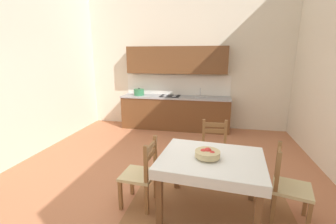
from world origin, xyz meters
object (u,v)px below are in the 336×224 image
object	(u,v)px
dining_chair_window_side	(288,187)
dining_chair_tv_side	(141,174)
kitchen_cabinetry	(175,98)
dining_chair_kitchen_side	(214,151)
dining_table	(211,167)
fruit_bowl	(207,154)

from	to	relation	value
dining_chair_window_side	dining_chair_tv_side	size ratio (longest dim) A/B	1.00
kitchen_cabinetry	dining_chair_kitchen_side	world-z (taller)	kitchen_cabinetry
dining_table	fruit_bowl	distance (m)	0.20
dining_chair_kitchen_side	dining_chair_tv_side	distance (m)	1.36
dining_chair_tv_side	kitchen_cabinetry	bearing A→B (deg)	92.30
dining_table	dining_chair_window_side	distance (m)	0.93
kitchen_cabinetry	dining_chair_tv_side	world-z (taller)	kitchen_cabinetry
dining_chair_window_side	dining_chair_tv_side	distance (m)	1.81
dining_chair_window_side	fruit_bowl	distance (m)	1.04
dining_chair_window_side	kitchen_cabinetry	bearing A→B (deg)	120.07
dining_table	dining_chair_window_side	world-z (taller)	dining_chair_window_side
dining_chair_window_side	fruit_bowl	size ratio (longest dim) A/B	3.10
dining_chair_kitchen_side	fruit_bowl	bearing A→B (deg)	-95.09
dining_table	dining_chair_tv_side	xyz separation A→B (m)	(-0.89, -0.03, -0.18)
dining_chair_window_side	dining_chair_kitchen_side	bearing A→B (deg)	133.74
dining_chair_window_side	dining_chair_tv_side	bearing A→B (deg)	-177.81
dining_chair_tv_side	dining_table	bearing A→B (deg)	1.99
dining_chair_kitchen_side	dining_chair_window_side	xyz separation A→B (m)	(0.88, -0.92, 0.00)
dining_chair_window_side	fruit_bowl	bearing A→B (deg)	-175.59
kitchen_cabinetry	dining_chair_tv_side	xyz separation A→B (m)	(0.14, -3.43, -0.41)
dining_table	dining_chair_tv_side	distance (m)	0.91
dining_table	fruit_bowl	world-z (taller)	fruit_bowl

